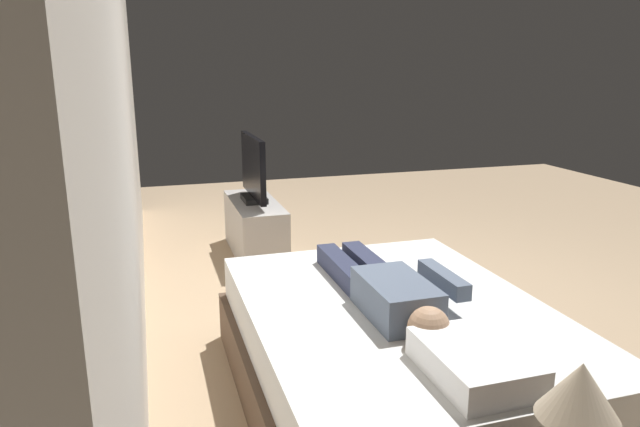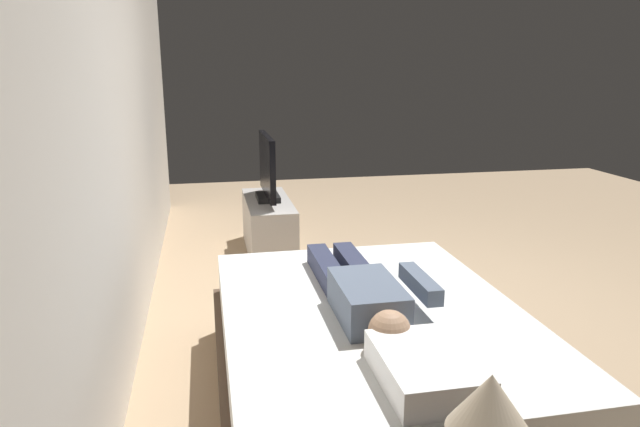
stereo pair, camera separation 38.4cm
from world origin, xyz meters
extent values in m
plane|color=tan|center=(0.00, 0.00, 0.00)|extent=(10.00, 10.00, 0.00)
cube|color=silver|center=(0.40, 1.86, 1.40)|extent=(6.40, 0.10, 2.80)
cube|color=brown|center=(-1.02, 0.60, 0.15)|extent=(2.02, 1.51, 0.30)
cube|color=white|center=(-1.02, 0.60, 0.42)|extent=(1.94, 1.43, 0.24)
cube|color=white|center=(-1.71, 0.60, 0.60)|extent=(0.48, 0.34, 0.12)
cube|color=slate|center=(-1.12, 0.66, 0.63)|extent=(0.48, 0.28, 0.18)
sphere|color=tan|center=(-1.45, 0.66, 0.63)|extent=(0.18, 0.18, 0.18)
cube|color=#2D334C|center=(-0.58, 0.58, 0.60)|extent=(0.60, 0.11, 0.11)
cube|color=#2D334C|center=(-0.58, 0.74, 0.60)|extent=(0.60, 0.11, 0.11)
cube|color=slate|center=(-1.06, 0.38, 0.67)|extent=(0.40, 0.08, 0.08)
cube|color=black|center=(-0.84, 0.24, 0.55)|extent=(0.15, 0.04, 0.02)
cube|color=#B7B2AD|center=(1.58, 0.82, 0.25)|extent=(1.10, 0.40, 0.50)
cube|color=black|center=(1.58, 0.82, 0.53)|extent=(0.32, 0.20, 0.05)
cube|color=black|center=(1.58, 0.82, 0.82)|extent=(0.88, 0.05, 0.54)
cone|color=beige|center=(-2.33, 0.68, 0.86)|extent=(0.22, 0.22, 0.16)
camera|label=1|loc=(-3.41, 1.73, 1.69)|focal=32.20mm
camera|label=2|loc=(-3.51, 1.36, 1.69)|focal=32.20mm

